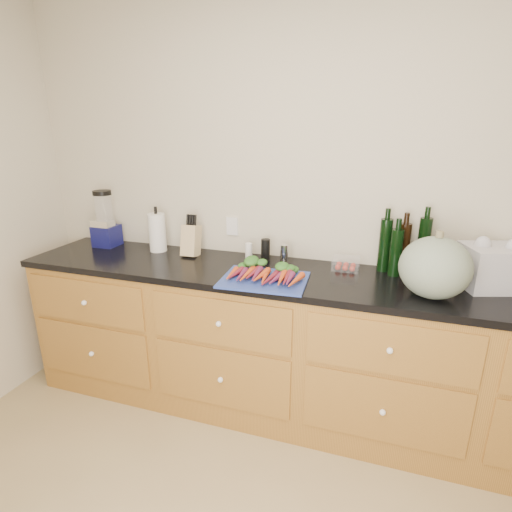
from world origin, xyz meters
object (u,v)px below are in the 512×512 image
(cutting_board, at_px, (264,280))
(squash, at_px, (435,268))
(blender_appliance, at_px, (105,222))
(tomato_box, at_px, (346,264))
(paper_towel, at_px, (157,232))
(carrots, at_px, (266,273))
(knife_block, at_px, (191,241))

(cutting_board, distance_m, squash, 0.88)
(blender_appliance, bearing_deg, tomato_box, 0.41)
(paper_towel, height_order, tomato_box, paper_towel)
(cutting_board, relative_size, carrots, 1.15)
(cutting_board, relative_size, knife_block, 2.31)
(carrots, bearing_deg, squash, 1.48)
(blender_appliance, distance_m, tomato_box, 1.69)
(cutting_board, distance_m, tomato_box, 0.53)
(blender_appliance, relative_size, tomato_box, 2.52)
(carrots, xyz_separation_m, squash, (0.86, 0.02, 0.12))
(carrots, distance_m, paper_towel, 0.91)
(cutting_board, distance_m, blender_appliance, 1.32)
(squash, xyz_separation_m, paper_towel, (-1.72, 0.27, -0.02))
(carrots, bearing_deg, cutting_board, -90.00)
(paper_towel, bearing_deg, knife_block, -4.35)
(carrots, height_order, paper_towel, paper_towel)
(blender_appliance, xyz_separation_m, tomato_box, (1.68, 0.01, -0.14))
(knife_block, bearing_deg, blender_appliance, 178.49)
(cutting_board, bearing_deg, carrots, 90.00)
(carrots, bearing_deg, knife_block, 155.76)
(paper_towel, bearing_deg, blender_appliance, -179.71)
(cutting_board, xyz_separation_m, knife_block, (-0.60, 0.30, 0.09))
(tomato_box, bearing_deg, knife_block, -178.29)
(carrots, distance_m, knife_block, 0.66)
(carrots, relative_size, blender_appliance, 1.03)
(paper_towel, distance_m, knife_block, 0.27)
(cutting_board, bearing_deg, knife_block, 153.28)
(squash, bearing_deg, blender_appliance, 172.95)
(cutting_board, distance_m, knife_block, 0.67)
(squash, bearing_deg, knife_block, 170.41)
(carrots, height_order, tomato_box, tomato_box)
(cutting_board, xyz_separation_m, paper_towel, (-0.86, 0.32, 0.12))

